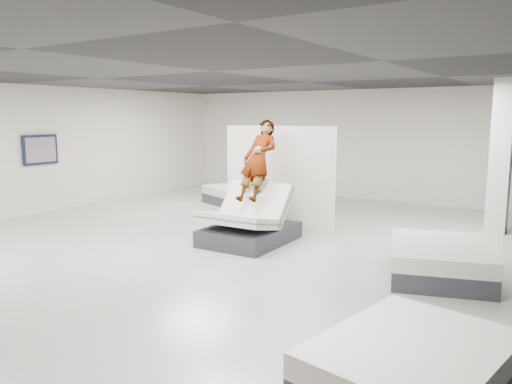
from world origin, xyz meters
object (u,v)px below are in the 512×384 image
flat_bed_right_near (412,369)px  remote (258,192)px  flat_bed_right_far (440,260)px  flat_bed_left_far (238,195)px  hero_bed (249,224)px  divider_panel (279,178)px  person (258,178)px  column (501,157)px  wall_poster (40,150)px

flat_bed_right_near → remote: bearing=137.7°
flat_bed_right_far → flat_bed_left_far: flat_bed_right_far is taller
hero_bed → divider_panel: (-0.13, 1.34, 0.75)m
person → flat_bed_right_far: size_ratio=0.79×
column → divider_panel: bearing=-150.1°
hero_bed → wall_poster: (-6.07, -0.37, 1.24)m
divider_panel → wall_poster: divider_panel is taller
remote → divider_panel: divider_panel is taller
person → flat_bed_left_far: 4.13m
remote → flat_bed_right_near: (4.00, -3.63, -0.76)m
hero_bed → column: bearing=43.3°
flat_bed_right_far → flat_bed_left_far: (-6.25, 3.43, -0.01)m
remote → flat_bed_right_far: 3.46m
remote → column: size_ratio=0.04×
hero_bed → flat_bed_left_far: (-2.65, 3.35, -0.12)m
hero_bed → divider_panel: divider_panel is taller
flat_bed_right_far → wall_poster: 9.77m
remote → wall_poster: 6.33m
divider_panel → flat_bed_right_near: (4.34, -4.98, -0.86)m
flat_bed_right_near → flat_bed_left_far: size_ratio=0.96×
remote → flat_bed_left_far: 4.48m
wall_poster → remote: bearing=3.3°
hero_bed → remote: hero_bed is taller
remote → column: (3.64, 3.63, 0.58)m
flat_bed_right_far → wall_poster: bearing=-178.3°
person → remote: bearing=-57.8°
flat_bed_right_far → flat_bed_right_near: 3.61m
flat_bed_right_near → divider_panel: bearing=131.1°
remote → flat_bed_right_far: remote is taller
divider_panel → flat_bed_right_far: size_ratio=1.11×
remote → flat_bed_right_far: (3.38, -0.08, -0.76)m
flat_bed_right_near → flat_bed_right_far: bearing=99.9°
remote → flat_bed_left_far: size_ratio=0.07×
hero_bed → flat_bed_left_far: hero_bed is taller
person → wall_poster: (-6.06, -0.71, 0.37)m
divider_panel → flat_bed_right_far: bearing=-29.9°
wall_poster → column: bearing=21.9°
column → wall_poster: (-9.93, -4.00, 0.00)m
person → flat_bed_right_near: 5.89m
hero_bed → flat_bed_right_far: (3.60, -0.08, -0.11)m
remote → divider_panel: bearing=102.3°
hero_bed → person: (-0.01, 0.34, 0.87)m
column → hero_bed: bearing=-136.7°
flat_bed_left_far → wall_poster: 5.23m
flat_bed_right_near → column: (-0.36, 7.27, 1.35)m
person → divider_panel: size_ratio=0.71×
hero_bed → remote: size_ratio=13.37×
remote → column: 5.18m
divider_panel → flat_bed_right_near: size_ratio=1.20×
person → flat_bed_right_near: bearing=-45.3°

